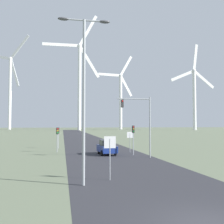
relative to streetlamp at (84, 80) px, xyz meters
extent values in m
cube|color=#2D2D33|center=(4.09, 40.72, -6.52)|extent=(10.00, 240.00, 0.01)
cylinder|color=#93999E|center=(0.00, 0.00, -1.32)|extent=(0.18, 0.18, 10.42)
cylinder|color=#93999E|center=(0.00, 0.00, 3.84)|extent=(2.61, 0.10, 0.10)
ellipsoid|color=#4C4C51|center=(-1.31, 0.00, 3.84)|extent=(0.70, 0.32, 0.20)
ellipsoid|color=#4C4C51|center=(1.31, 0.00, 3.84)|extent=(0.70, 0.32, 0.20)
cylinder|color=#93999E|center=(1.87, 1.16, -5.14)|extent=(0.07, 0.07, 2.78)
cube|color=white|center=(1.87, 1.15, -3.97)|extent=(0.81, 0.01, 0.81)
cube|color=red|center=(1.87, 1.16, -3.97)|extent=(0.76, 0.02, 0.76)
cylinder|color=#93999E|center=(7.68, 18.04, -5.24)|extent=(0.07, 0.07, 2.57)
cube|color=white|center=(7.68, 18.03, -4.19)|extent=(0.81, 0.01, 0.81)
cube|color=red|center=(7.68, 18.04, -4.19)|extent=(0.76, 0.02, 0.76)
cylinder|color=#93999E|center=(-1.99, 19.62, -4.86)|extent=(0.11, 0.11, 3.33)
cube|color=#2D2D2D|center=(-1.99, 19.62, -3.64)|extent=(0.28, 0.24, 0.90)
sphere|color=red|center=(-1.99, 19.48, -3.37)|extent=(0.16, 0.16, 0.16)
sphere|color=gold|center=(-1.99, 19.48, -3.64)|extent=(0.16, 0.16, 0.16)
sphere|color=green|center=(-1.99, 19.48, -3.91)|extent=(0.16, 0.16, 0.16)
cylinder|color=#93999E|center=(7.31, 14.97, -4.72)|extent=(0.11, 0.11, 3.62)
cube|color=#2D2D2D|center=(7.31, 14.97, -3.36)|extent=(0.28, 0.24, 0.90)
sphere|color=red|center=(7.31, 14.83, -3.09)|extent=(0.16, 0.16, 0.16)
sphere|color=gold|center=(7.31, 14.83, -3.36)|extent=(0.16, 0.16, 0.16)
sphere|color=green|center=(7.31, 14.83, -3.63)|extent=(0.16, 0.16, 0.16)
cylinder|color=#93999E|center=(-1.91, 25.39, -4.91)|extent=(0.11, 0.11, 3.24)
cube|color=#2D2D2D|center=(-1.91, 25.39, -3.74)|extent=(0.28, 0.24, 0.90)
sphere|color=red|center=(-1.91, 25.25, -3.47)|extent=(0.16, 0.16, 0.16)
sphere|color=gold|center=(-1.91, 25.25, -3.74)|extent=(0.16, 0.16, 0.16)
sphere|color=green|center=(-1.91, 25.25, -4.01)|extent=(0.16, 0.16, 0.16)
cylinder|color=#93999E|center=(8.48, 12.07, -3.08)|extent=(0.14, 0.14, 6.89)
cylinder|color=#93999E|center=(6.58, 12.07, 0.11)|extent=(3.80, 0.12, 0.12)
cube|color=#2D2D2D|center=(5.25, 12.07, -0.44)|extent=(0.28, 0.24, 0.90)
sphere|color=red|center=(5.25, 11.94, -0.17)|extent=(0.18, 0.18, 0.18)
cube|color=navy|center=(4.16, 16.00, -5.80)|extent=(2.06, 4.21, 0.80)
cube|color=#1E2328|center=(4.16, 15.85, -5.05)|extent=(1.69, 2.20, 0.70)
cylinder|color=black|center=(3.34, 17.27, -6.20)|extent=(0.22, 0.66, 0.66)
cylinder|color=black|center=(4.99, 17.27, -6.20)|extent=(0.22, 0.66, 0.66)
cylinder|color=black|center=(3.34, 14.73, -6.20)|extent=(0.22, 0.66, 0.66)
cylinder|color=black|center=(4.99, 14.73, -6.20)|extent=(0.22, 0.66, 0.66)
cylinder|color=white|center=(-39.58, 186.76, 19.76)|extent=(2.20, 2.20, 52.57)
sphere|color=white|center=(-39.58, 186.76, 46.04)|extent=(2.60, 2.60, 2.60)
cube|color=white|center=(-36.42, 185.26, 35.31)|extent=(7.72, 4.00, 20.78)
cube|color=white|center=(-32.76, 183.53, 54.43)|extent=(14.28, 7.10, 17.02)
cylinder|color=white|center=(9.08, 148.53, 20.29)|extent=(2.20, 2.20, 53.63)
sphere|color=white|center=(9.08, 148.53, 47.10)|extent=(2.60, 2.60, 2.60)
cube|color=white|center=(15.38, 149.34, 37.07)|extent=(13.49, 2.22, 19.93)
cube|color=white|center=(14.54, 149.23, 57.63)|extent=(11.98, 2.02, 20.73)
cube|color=white|center=(-2.70, 147.02, 46.62)|extent=(22.39, 3.36, 2.72)
cylinder|color=white|center=(41.32, 173.74, 13.63)|extent=(2.20, 2.20, 40.32)
sphere|color=white|center=(41.32, 173.74, 33.80)|extent=(2.60, 2.60, 2.60)
cube|color=white|center=(45.79, 174.53, 25.92)|extent=(9.92, 2.22, 15.52)
cube|color=white|center=(45.80, 174.53, 41.66)|extent=(9.94, 2.22, 15.51)
cube|color=white|center=(32.37, 172.17, 33.80)|extent=(16.71, 3.41, 1.81)
cylinder|color=white|center=(83.54, 141.32, 12.96)|extent=(2.20, 2.20, 38.97)
sphere|color=white|center=(83.54, 141.32, 32.44)|extent=(2.60, 2.60, 2.60)
cube|color=white|center=(84.68, 141.38, 41.60)|extent=(3.92, 0.71, 17.26)
cube|color=white|center=(75.05, 140.87, 28.84)|extent=(16.51, 1.37, 8.34)
cube|color=white|center=(90.89, 141.71, 26.87)|extent=(14.78, 1.28, 11.79)
camera|label=1|loc=(-1.31, -16.37, -2.76)|focal=42.00mm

